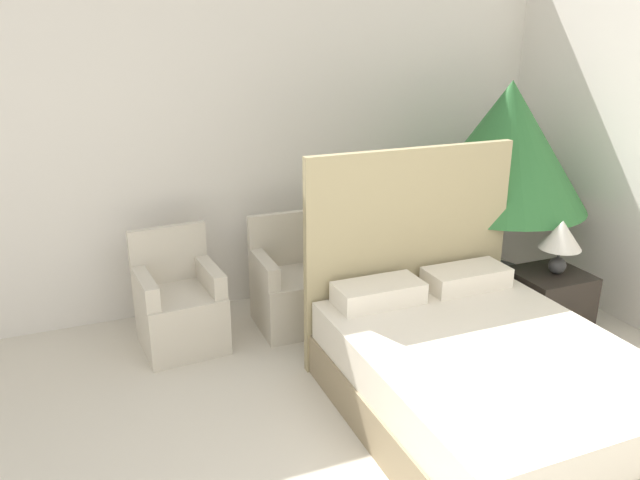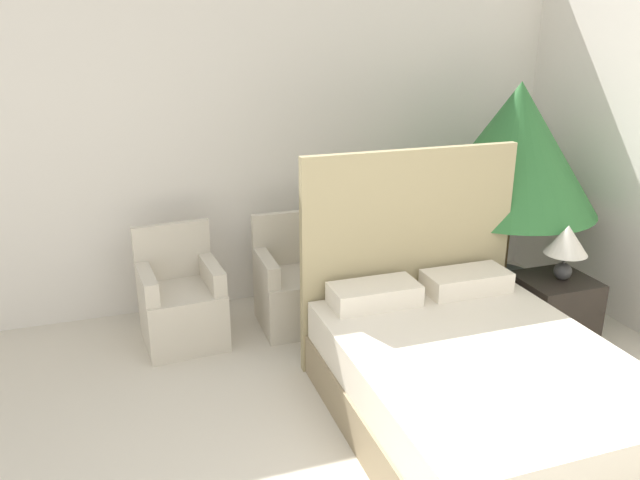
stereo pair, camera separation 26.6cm
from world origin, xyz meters
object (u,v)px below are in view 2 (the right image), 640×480
object	(u,v)px
armchair_near_window_left	(182,306)
nightstand	(552,312)
table_lamp	(567,243)
armchair_near_window_right	(296,291)
potted_palm	(515,153)
bed	(471,376)

from	to	relation	value
armchair_near_window_left	nightstand	world-z (taller)	armchair_near_window_left
table_lamp	armchair_near_window_right	bearing A→B (deg)	150.83
armchair_near_window_left	armchair_near_window_right	world-z (taller)	same
armchair_near_window_right	table_lamp	size ratio (longest dim) A/B	2.12
armchair_near_window_left	potted_palm	xyz separation A→B (m)	(2.63, -0.26, 1.04)
bed	table_lamp	distance (m)	1.37
armchair_near_window_right	nightstand	bearing A→B (deg)	-28.26
armchair_near_window_left	nightstand	size ratio (longest dim) A/B	1.61
bed	armchair_near_window_right	bearing A→B (deg)	111.26
bed	armchair_near_window_left	bearing A→B (deg)	133.61
potted_palm	table_lamp	size ratio (longest dim) A/B	4.57
armchair_near_window_left	table_lamp	distance (m)	2.85
table_lamp	bed	bearing A→B (deg)	-150.81
armchair_near_window_right	potted_palm	distance (m)	2.04
armchair_near_window_right	nightstand	xyz separation A→B (m)	(1.71, -0.95, -0.02)
potted_palm	bed	bearing A→B (deg)	-129.99
bed	armchair_near_window_left	distance (m)	2.20
bed	potted_palm	xyz separation A→B (m)	(1.12, 1.33, 1.01)
nightstand	table_lamp	xyz separation A→B (m)	(0.03, -0.02, 0.55)
armchair_near_window_left	table_lamp	world-z (taller)	table_lamp
potted_palm	table_lamp	world-z (taller)	potted_palm
armchair_near_window_left	table_lamp	bearing A→B (deg)	-24.51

